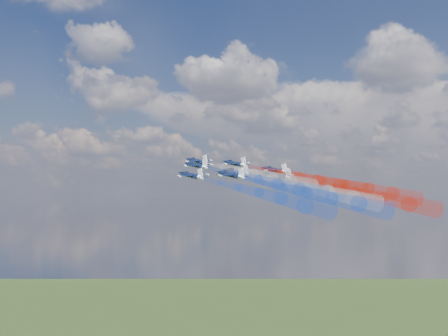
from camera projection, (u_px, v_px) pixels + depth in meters
The scene contains 16 objects.
jet_lead at pixel (197, 161), 183.31m from camera, with size 10.47×13.09×3.49m, color black, non-canonical shape.
trail_lead at pixel (254, 173), 160.48m from camera, with size 4.36×47.50×4.36m, color silver, non-canonical shape.
jet_inner_left at pixel (196, 165), 170.28m from camera, with size 10.47×13.09×3.49m, color black, non-canonical shape.
trail_inner_left at pixel (258, 180), 147.46m from camera, with size 4.36×47.50×4.36m, color blue, non-canonical shape.
jet_inner_right at pixel (235, 164), 181.13m from camera, with size 10.47×13.09×3.49m, color black, non-canonical shape.
trail_inner_right at pixel (298, 176), 158.31m from camera, with size 4.36×47.50×4.36m, color red, non-canonical shape.
jet_outer_left at pixel (191, 175), 156.57m from camera, with size 10.47×13.09×3.49m, color black, non-canonical shape.
trail_outer_left at pixel (259, 193), 133.75m from camera, with size 4.36×47.50×4.36m, color blue, non-canonical shape.
jet_center_third at pixel (237, 172), 168.34m from camera, with size 10.47×13.09×3.49m, color black, non-canonical shape.
trail_center_third at pixel (306, 187), 145.51m from camera, with size 4.36×47.50×4.36m, color silver, non-canonical shape.
jet_outer_right at pixel (275, 170), 177.12m from camera, with size 10.47×13.09×3.49m, color black, non-canonical shape.
trail_outer_right at pixel (345, 184), 154.30m from camera, with size 4.36×47.50×4.36m, color red, non-canonical shape.
jet_rear_left at pixel (231, 175), 154.17m from camera, with size 10.47×13.09×3.49m, color black, non-canonical shape.
trail_rear_left at pixel (307, 192), 131.35m from camera, with size 4.36×47.50×4.36m, color blue, non-canonical shape.
jet_rear_right at pixel (278, 176), 164.34m from camera, with size 10.47×13.09×3.49m, color black, non-canonical shape.
trail_rear_right at pixel (356, 192), 141.52m from camera, with size 4.36×47.50×4.36m, color red, non-canonical shape.
Camera 1 is at (104.52, -162.22, 156.14)m, focal length 42.81 mm.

